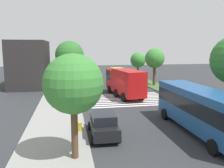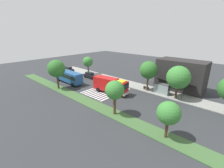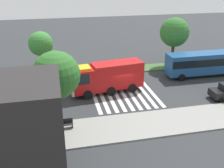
{
  "view_description": "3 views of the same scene",
  "coord_description": "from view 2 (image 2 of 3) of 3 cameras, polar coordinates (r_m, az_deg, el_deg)",
  "views": [
    {
      "loc": [
        -28.4,
        7.21,
        6.53
      ],
      "look_at": [
        2.19,
        1.45,
        1.71
      ],
      "focal_mm": 37.39,
      "sensor_mm": 36.0,
      "label": 1
    },
    {
      "loc": [
        26.45,
        -26.37,
        14.52
      ],
      "look_at": [
        0.84,
        1.56,
        1.58
      ],
      "focal_mm": 24.98,
      "sensor_mm": 36.0,
      "label": 2
    },
    {
      "loc": [
        7.88,
        29.31,
        13.89
      ],
      "look_at": [
        1.47,
        0.63,
        1.35
      ],
      "focal_mm": 42.16,
      "sensor_mm": 36.0,
      "label": 3
    }
  ],
  "objects": [
    {
      "name": "parked_car_west",
      "position": [
        60.93,
        -15.53,
        5.27
      ],
      "size": [
        4.63,
        2.18,
        1.82
      ],
      "rotation": [
        0.0,
        0.0,
        -0.05
      ],
      "color": "black",
      "rests_on": "ground_plane"
    },
    {
      "name": "street_lamp",
      "position": [
        35.92,
        24.77,
        -0.0
      ],
      "size": [
        0.36,
        0.36,
        6.55
      ],
      "color": "#2D2D30",
      "rests_on": "sidewalk"
    },
    {
      "name": "sidewalk_tree_far_west",
      "position": [
        54.35,
        -8.82,
        8.01
      ],
      "size": [
        3.43,
        3.43,
        6.11
      ],
      "color": "#513823",
      "rests_on": "sidewalk"
    },
    {
      "name": "median_tree_center",
      "position": [
        22.74,
        20.02,
        -10.02
      ],
      "size": [
        3.25,
        3.25,
        5.49
      ],
      "color": "#47301E",
      "rests_on": "median_strip"
    },
    {
      "name": "sidewalk",
      "position": [
        45.96,
        4.94,
        0.45
      ],
      "size": [
        60.0,
        4.75,
        0.14
      ],
      "primitive_type": "cube",
      "color": "gray",
      "rests_on": "ground_plane"
    },
    {
      "name": "transit_bus",
      "position": [
        47.31,
        -15.64,
        2.84
      ],
      "size": [
        10.59,
        2.89,
        3.41
      ],
      "rotation": [
        0.0,
        0.0,
        3.14
      ],
      "color": "navy",
      "rests_on": "ground_plane"
    },
    {
      "name": "sidewalk_tree_west",
      "position": [
        39.17,
        13.2,
        4.94
      ],
      "size": [
        4.33,
        4.33,
        7.49
      ],
      "color": "#513823",
      "rests_on": "sidewalk"
    },
    {
      "name": "ground_plane",
      "position": [
        40.07,
        -2.39,
        -2.41
      ],
      "size": [
        120.0,
        120.0,
        0.0
      ],
      "primitive_type": "plane",
      "color": "#2D3033"
    },
    {
      "name": "fire_hydrant",
      "position": [
        51.65,
        -5.94,
        2.99
      ],
      "size": [
        0.28,
        0.28,
        0.7
      ],
      "primitive_type": "cylinder",
      "color": "gold",
      "rests_on": "sidewalk"
    },
    {
      "name": "bus_stop_shelter",
      "position": [
        38.89,
        17.67,
        -1.03
      ],
      "size": [
        3.5,
        1.4,
        2.46
      ],
      "color": "#4C4C51",
      "rests_on": "sidewalk"
    },
    {
      "name": "fire_truck",
      "position": [
        37.83,
        -0.31,
        -0.32
      ],
      "size": [
        9.36,
        3.65,
        3.71
      ],
      "rotation": [
        0.0,
        0.0,
        0.13
      ],
      "color": "#B71414",
      "rests_on": "ground_plane"
    },
    {
      "name": "parked_car_mid",
      "position": [
        51.22,
        -8.12,
        3.27
      ],
      "size": [
        4.5,
        2.17,
        1.84
      ],
      "rotation": [
        0.0,
        0.0,
        -0.02
      ],
      "color": "black",
      "rests_on": "ground_plane"
    },
    {
      "name": "median_strip",
      "position": [
        35.58,
        -10.92,
        -5.47
      ],
      "size": [
        60.0,
        3.0,
        0.14
      ],
      "primitive_type": "cube",
      "color": "#3D6033",
      "rests_on": "ground_plane"
    },
    {
      "name": "storefront_building",
      "position": [
        43.31,
        23.85,
        2.98
      ],
      "size": [
        11.54,
        6.57,
        7.74
      ],
      "color": "#282626",
      "rests_on": "ground_plane"
    },
    {
      "name": "crosswalk",
      "position": [
        40.0,
        -2.28,
        -2.44
      ],
      "size": [
        7.65,
        10.72,
        0.01
      ],
      "color": "silver",
      "rests_on": "ground_plane"
    },
    {
      "name": "median_tree_far_west",
      "position": [
        42.11,
        -19.69,
        5.3
      ],
      "size": [
        4.43,
        4.43,
        7.55
      ],
      "color": "#47301E",
      "rests_on": "median_strip"
    },
    {
      "name": "bench_near_shelter",
      "position": [
        41.03,
        12.49,
        -1.46
      ],
      "size": [
        1.6,
        0.5,
        0.9
      ],
      "color": "black",
      "rests_on": "sidewalk"
    },
    {
      "name": "median_tree_west",
      "position": [
        27.06,
        1.01,
        -2.36
      ],
      "size": [
        3.38,
        3.38,
        6.34
      ],
      "color": "#513823",
      "rests_on": "median_strip"
    },
    {
      "name": "sidewalk_tree_center",
      "position": [
        36.41,
        23.1,
        2.19
      ],
      "size": [
        5.01,
        5.01,
        7.41
      ],
      "color": "#47301E",
      "rests_on": "sidewalk"
    }
  ]
}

